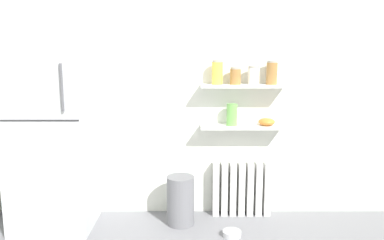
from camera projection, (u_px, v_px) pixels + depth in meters
back_wall at (209, 87)px, 4.00m from camera, size 7.04×0.10×2.60m
refrigerator at (50, 139)px, 3.71m from camera, size 0.73×0.67×1.71m
radiator at (240, 189)px, 4.06m from camera, size 0.58×0.12×0.55m
wall_shelf_lower at (241, 127)px, 3.91m from camera, size 0.84×0.22×0.02m
wall_shelf_upper at (242, 86)px, 3.84m from camera, size 0.84×0.22×0.02m
storage_jar_0 at (215, 72)px, 3.81m from camera, size 0.11×0.11×0.23m
storage_jar_1 at (234, 76)px, 3.82m from camera, size 0.11×0.11×0.17m
storage_jar_2 at (252, 75)px, 3.82m from camera, size 0.11×0.11×0.18m
storage_jar_3 at (270, 73)px, 3.82m from camera, size 0.11×0.11×0.23m
vase at (230, 115)px, 3.89m from camera, size 0.10×0.10×0.21m
shelf_bowl at (265, 122)px, 3.90m from camera, size 0.16×0.16×0.07m
trash_bin at (179, 200)px, 3.85m from camera, size 0.27×0.27×0.48m
pet_food_bowl at (230, 233)px, 3.63m from camera, size 0.17×0.17×0.05m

